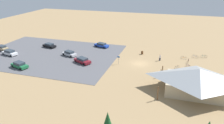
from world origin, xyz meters
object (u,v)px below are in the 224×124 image
Objects in this scene: bicycle_blue_lone_east at (195,57)px; car_black_back_corner at (49,45)px; lot_sign at (118,59)px; car_blue_second_row at (102,45)px; bicycle_orange_yard_left at (184,58)px; car_maroon_inner_stall at (82,60)px; car_tan_by_curb at (2,48)px; car_silver_mid_lot at (69,53)px; bicycle_green_yard_front at (161,72)px; bicycle_red_trailside at (188,61)px; car_white_far_end at (10,52)px; bicycle_silver_yard_center at (177,67)px; bicycle_teal_yard_right at (204,56)px; visitor_by_pavilion at (160,57)px; bicycle_purple_front_row at (188,66)px; trash_bin at (142,53)px; car_green_near_entry at (19,65)px; bike_pavilion at (198,79)px.

bicycle_blue_lone_east is 43.07m from car_black_back_corner.
lot_sign is 14.70m from car_blue_second_row.
bicycle_orange_yard_left is 26.94m from car_maroon_inner_stall.
car_silver_mid_lot is at bearing -176.09° from car_tan_by_curb.
bicycle_blue_lone_east is at bearing -121.62° from bicycle_green_yard_front.
bicycle_red_trailside is 0.35× the size of car_white_far_end.
car_white_far_end is at bearing 4.66° from bicycle_silver_yard_center.
bicycle_blue_lone_east is at bearing -148.15° from bicycle_orange_yard_left.
car_white_far_end is (52.06, 13.56, 0.37)m from bicycle_teal_yard_right.
car_silver_mid_lot is at bearing -9.75° from bicycle_green_yard_front.
visitor_by_pavilion reaches higher than car_white_far_end.
bicycle_teal_yard_right is at bearing -165.43° from car_silver_mid_lot.
car_silver_mid_lot is at bearing 8.53° from visitor_by_pavilion.
bicycle_purple_front_row is 0.30× the size of car_silver_mid_lot.
bicycle_green_yard_front is (5.02, 11.09, 0.04)m from bicycle_orange_yard_left.
bicycle_blue_lone_east is at bearing -151.30° from lot_sign.
visitor_by_pavilion reaches higher than car_tan_by_curb.
car_green_near_entry is (26.77, 18.38, 0.31)m from trash_bin.
car_green_near_entry reaches higher than trash_bin.
car_silver_mid_lot is at bearing -6.80° from lot_sign.
car_maroon_inner_stall is 1.08× the size of car_silver_mid_lot.
bicycle_silver_yard_center is 10.22m from bicycle_blue_lone_east.
bicycle_orange_yard_left is 48.12m from car_white_far_end.
bicycle_green_yard_front is 36.23m from car_black_back_corner.
car_silver_mid_lot is at bearing 12.42° from bicycle_orange_yard_left.
car_green_near_entry is at bearing 16.00° from bicycle_silver_yard_center.
car_maroon_inner_stall is (25.73, 5.17, 0.40)m from bicycle_purple_front_row.
car_silver_mid_lot is at bearing -33.90° from car_maroon_inner_stall.
lot_sign reaches higher than car_green_near_entry.
car_black_back_corner is (28.66, 2.27, 0.24)m from trash_bin.
bicycle_purple_front_row is at bearing 99.90° from bicycle_orange_yard_left.
bicycle_purple_front_row is 0.80× the size of bicycle_green_yard_front.
car_white_far_end reaches higher than bicycle_green_yard_front.
car_green_near_entry is at bearing 28.46° from car_maroon_inner_stall.
car_tan_by_curb is (52.98, 2.81, 0.42)m from bicycle_purple_front_row.
car_black_back_corner is at bearing -5.21° from bicycle_purple_front_row.
trash_bin reaches higher than bicycle_blue_lone_east.
car_tan_by_curb reaches higher than bicycle_silver_yard_center.
visitor_by_pavilion reaches higher than car_maroon_inner_stall.
car_tan_by_curb is (54.24, -9.69, -1.97)m from bike_pavilion.
car_green_near_entry is 1.06× the size of car_black_back_corner.
car_silver_mid_lot reaches higher than car_blue_second_row.
bicycle_teal_yard_right is (-16.54, -1.94, -0.06)m from trash_bin.
car_maroon_inner_stall is at bearing 18.08° from bicycle_red_trailside.
bike_pavilion is at bearing 141.56° from car_blue_second_row.
bicycle_orange_yard_left is at bearing -171.06° from car_tan_by_curb.
car_tan_by_curb is at bearing 1.00° from bicycle_silver_yard_center.
bicycle_green_yard_front is 0.37× the size of car_silver_mid_lot.
lot_sign is at bearing 28.70° from bicycle_blue_lone_east.
car_green_near_entry is at bearing 22.66° from lot_sign.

